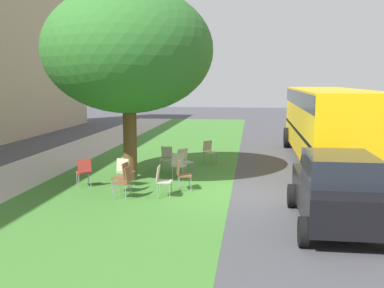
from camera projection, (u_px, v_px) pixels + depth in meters
ground at (238, 194)px, 12.93m from camera, size 80.00×80.00×0.00m
grass_verge at (129, 190)px, 13.35m from camera, size 48.00×6.00×0.01m
street_tree at (128, 51)px, 14.27m from camera, size 5.39×5.39×6.16m
chair_0 at (122, 175)px, 13.06m from camera, size 0.47×0.48×0.88m
chair_1 at (178, 164)px, 14.80m from camera, size 0.48×0.47×0.88m
chair_2 at (162, 179)px, 12.56m from camera, size 0.44×0.44×0.88m
chair_3 at (166, 157)px, 16.08m from camera, size 0.45×0.45×0.88m
chair_4 at (182, 173)px, 13.33m from camera, size 0.51×0.51×0.88m
chair_5 at (84, 170)px, 13.74m from camera, size 0.57×0.57×0.88m
chair_6 at (209, 150)px, 17.64m from camera, size 0.59×0.59×0.88m
chair_7 at (125, 170)px, 13.83m from camera, size 0.51×0.50×0.88m
chair_8 at (125, 180)px, 12.44m from camera, size 0.46×0.47×0.88m
chair_9 at (184, 159)px, 15.58m from camera, size 0.59×0.59×0.88m
parked_car at (338, 190)px, 10.00m from camera, size 3.70×1.92×1.65m
school_bus at (329, 118)px, 17.45m from camera, size 10.40×2.80×2.88m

